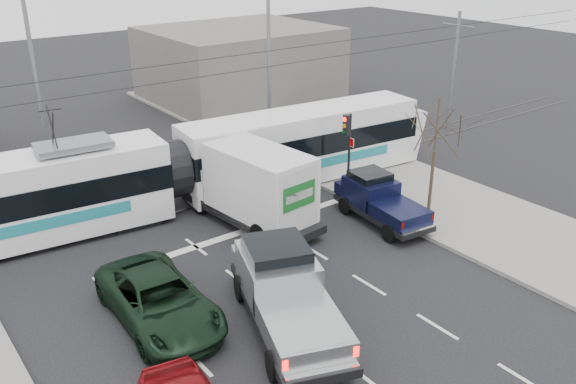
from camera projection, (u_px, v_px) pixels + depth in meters
ground at (331, 302)px, 19.99m from camera, size 120.00×120.00×0.00m
sidewalk_right at (498, 226)px, 24.94m from camera, size 6.00×60.00×0.15m
rails at (186, 202)px, 27.31m from camera, size 60.00×1.60×0.03m
building_right at (239, 63)px, 43.22m from camera, size 12.00×10.00×5.00m
bare_tree at (436, 130)px, 24.52m from camera, size 2.40×2.40×5.00m
traffic_signal at (348, 136)px, 27.24m from camera, size 0.44×0.44×3.60m
street_lamp_near at (266, 55)px, 32.27m from camera, size 2.38×0.25×9.00m
street_lamp_far at (31, 78)px, 27.37m from camera, size 2.38×0.25×9.00m
catenary at (180, 118)px, 25.78m from camera, size 60.00×0.20×7.00m
tram at (172, 171)px, 25.87m from camera, size 25.21×5.05×5.12m
silver_pickup at (284, 290)px, 18.51m from camera, size 4.25×6.75×2.32m
box_truck at (251, 187)px, 24.70m from camera, size 2.95×6.86×3.33m
navy_pickup at (378, 199)px, 25.23m from camera, size 2.25×4.82×1.96m
green_car at (159, 300)px, 18.70m from camera, size 2.75×5.56×1.52m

